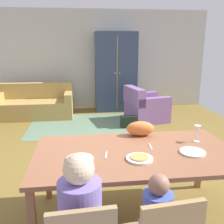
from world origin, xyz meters
TOP-DOWN VIEW (x-y plane):
  - ground_plane at (0.00, 0.40)m, footprint 6.40×6.00m
  - back_wall at (0.00, 3.45)m, footprint 6.40×0.10m
  - dining_table at (0.15, -1.53)m, footprint 1.99×1.09m
  - plate_near_man at (-0.40, -1.65)m, footprint 0.25×0.25m
  - pizza_near_man at (-0.40, -1.65)m, footprint 0.17×0.17m
  - plate_near_child at (0.15, -1.71)m, footprint 0.25×0.25m
  - pizza_near_child at (0.15, -1.71)m, footprint 0.17×0.17m
  - plate_near_woman at (0.70, -1.63)m, footprint 0.25×0.25m
  - wine_glass at (0.86, -1.35)m, footprint 0.07×0.07m
  - fork at (-0.15, -1.58)m, footprint 0.04×0.15m
  - knife at (0.33, -1.43)m, footprint 0.03×0.17m
  - cat at (0.30, -1.09)m, footprint 0.33×0.19m
  - area_rug at (-0.25, 1.76)m, footprint 2.60×1.80m
  - couch at (-1.55, 2.61)m, footprint 1.89×0.86m
  - armchair at (1.13, 1.94)m, footprint 1.02×1.01m
  - armoire at (0.58, 3.06)m, footprint 1.10×0.59m
  - handbag at (0.63, 1.46)m, footprint 0.32×0.16m

SIDE VIEW (x-z plane):
  - ground_plane at x=0.00m, z-range -0.02..0.00m
  - area_rug at x=-0.25m, z-range 0.00..0.01m
  - handbag at x=0.63m, z-range 0.00..0.26m
  - couch at x=-1.55m, z-range -0.11..0.71m
  - armchair at x=1.13m, z-range -0.09..0.73m
  - dining_table at x=0.15m, z-range 0.32..1.08m
  - fork at x=-0.15m, z-range 0.76..0.77m
  - knife at x=0.33m, z-range 0.76..0.77m
  - plate_near_man at x=-0.40m, z-range 0.76..0.78m
  - plate_near_child at x=0.15m, z-range 0.76..0.78m
  - plate_near_woman at x=0.70m, z-range 0.76..0.78m
  - pizza_near_man at x=-0.40m, z-range 0.78..0.79m
  - pizza_near_child at x=0.15m, z-range 0.78..0.79m
  - cat at x=0.30m, z-range 0.76..0.93m
  - wine_glass at x=0.86m, z-range 0.80..0.99m
  - armoire at x=0.58m, z-range 0.00..2.10m
  - back_wall at x=0.00m, z-range 0.00..2.70m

